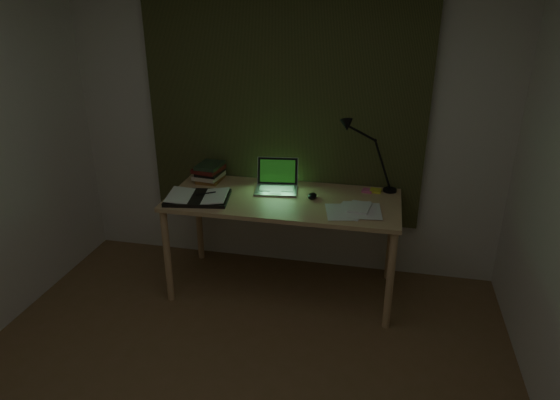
{
  "coord_description": "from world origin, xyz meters",
  "views": [
    {
      "loc": [
        0.78,
        -1.81,
        2.23
      ],
      "look_at": [
        0.09,
        1.42,
        0.82
      ],
      "focal_mm": 32.0,
      "sensor_mm": 36.0,
      "label": 1
    }
  ],
  "objects_px": {
    "desk": "(283,245)",
    "book_stack": "(209,172)",
    "open_textbook": "(198,197)",
    "desk_lamp": "(393,157)",
    "laptop": "(276,177)",
    "loose_papers": "(353,206)"
  },
  "relations": [
    {
      "from": "open_textbook",
      "to": "book_stack",
      "type": "height_order",
      "value": "book_stack"
    },
    {
      "from": "book_stack",
      "to": "desk_lamp",
      "type": "bearing_deg",
      "value": 2.8
    },
    {
      "from": "book_stack",
      "to": "loose_papers",
      "type": "xyz_separation_m",
      "value": [
        1.18,
        -0.29,
        -0.07
      ]
    },
    {
      "from": "book_stack",
      "to": "desk_lamp",
      "type": "distance_m",
      "value": 1.45
    },
    {
      "from": "laptop",
      "to": "open_textbook",
      "type": "relative_size",
      "value": 0.79
    },
    {
      "from": "open_textbook",
      "to": "laptop",
      "type": "bearing_deg",
      "value": 18.53
    },
    {
      "from": "desk",
      "to": "book_stack",
      "type": "distance_m",
      "value": 0.84
    },
    {
      "from": "desk",
      "to": "laptop",
      "type": "relative_size",
      "value": 4.77
    },
    {
      "from": "loose_papers",
      "to": "book_stack",
      "type": "bearing_deg",
      "value": 166.03
    },
    {
      "from": "desk",
      "to": "book_stack",
      "type": "height_order",
      "value": "book_stack"
    },
    {
      "from": "desk",
      "to": "open_textbook",
      "type": "xyz_separation_m",
      "value": [
        -0.61,
        -0.16,
        0.41
      ]
    },
    {
      "from": "desk",
      "to": "book_stack",
      "type": "xyz_separation_m",
      "value": [
        -0.66,
        0.23,
        0.47
      ]
    },
    {
      "from": "laptop",
      "to": "loose_papers",
      "type": "xyz_separation_m",
      "value": [
        0.6,
        -0.18,
        -0.11
      ]
    },
    {
      "from": "desk",
      "to": "loose_papers",
      "type": "distance_m",
      "value": 0.66
    },
    {
      "from": "open_textbook",
      "to": "book_stack",
      "type": "bearing_deg",
      "value": 87.84
    },
    {
      "from": "laptop",
      "to": "desk_lamp",
      "type": "relative_size",
      "value": 0.65
    },
    {
      "from": "desk_lamp",
      "to": "book_stack",
      "type": "bearing_deg",
      "value": -165.19
    },
    {
      "from": "desk_lamp",
      "to": "open_textbook",
      "type": "bearing_deg",
      "value": -149.67
    },
    {
      "from": "desk_lamp",
      "to": "desk",
      "type": "bearing_deg",
      "value": -146.74
    },
    {
      "from": "laptop",
      "to": "open_textbook",
      "type": "height_order",
      "value": "laptop"
    },
    {
      "from": "book_stack",
      "to": "loose_papers",
      "type": "bearing_deg",
      "value": -13.97
    },
    {
      "from": "book_stack",
      "to": "desk",
      "type": "bearing_deg",
      "value": -19.33
    }
  ]
}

